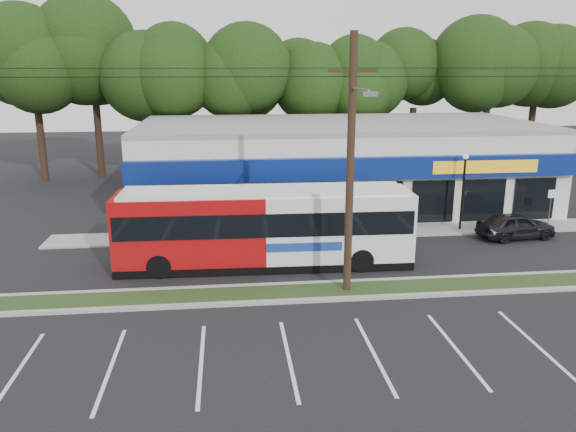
# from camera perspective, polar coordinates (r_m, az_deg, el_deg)

# --- Properties ---
(ground) EXTENTS (120.00, 120.00, 0.00)m
(ground) POSITION_cam_1_polar(r_m,az_deg,el_deg) (21.53, -1.38, -9.06)
(ground) COLOR black
(ground) RESTS_ON ground
(grass_strip) EXTENTS (40.00, 1.60, 0.12)m
(grass_strip) POSITION_cam_1_polar(r_m,az_deg,el_deg) (22.42, -1.61, -7.88)
(grass_strip) COLOR #243E19
(grass_strip) RESTS_ON ground
(curb_south) EXTENTS (40.00, 0.25, 0.14)m
(curb_south) POSITION_cam_1_polar(r_m,az_deg,el_deg) (21.63, -1.42, -8.73)
(curb_south) COLOR #9E9E93
(curb_south) RESTS_ON ground
(curb_north) EXTENTS (40.00, 0.25, 0.14)m
(curb_north) POSITION_cam_1_polar(r_m,az_deg,el_deg) (23.20, -1.78, -7.04)
(curb_north) COLOR #9E9E93
(curb_north) RESTS_ON ground
(sidewalk) EXTENTS (32.00, 2.20, 0.10)m
(sidewalk) POSITION_cam_1_polar(r_m,az_deg,el_deg) (30.62, 6.51, -1.62)
(sidewalk) COLOR #9E9E93
(sidewalk) RESTS_ON ground
(strip_mall) EXTENTS (25.00, 12.55, 5.30)m
(strip_mall) POSITION_cam_1_polar(r_m,az_deg,el_deg) (36.72, 5.03, 5.39)
(strip_mall) COLOR beige
(strip_mall) RESTS_ON ground
(utility_pole) EXTENTS (50.00, 2.77, 10.00)m
(utility_pole) POSITION_cam_1_polar(r_m,az_deg,el_deg) (21.26, 5.97, 5.83)
(utility_pole) COLOR black
(utility_pole) RESTS_ON ground
(lamp_post) EXTENTS (0.30, 0.30, 4.25)m
(lamp_post) POSITION_cam_1_polar(r_m,az_deg,el_deg) (31.66, 17.40, 3.23)
(lamp_post) COLOR black
(lamp_post) RESTS_ON ground
(sign_post) EXTENTS (0.45, 0.10, 2.23)m
(sign_post) POSITION_cam_1_polar(r_m,az_deg,el_deg) (34.00, 25.15, 1.33)
(sign_post) COLOR #59595E
(sign_post) RESTS_ON ground
(tree_line) EXTENTS (46.76, 6.76, 11.83)m
(tree_line) POSITION_cam_1_polar(r_m,az_deg,el_deg) (45.92, 0.79, 14.61)
(tree_line) COLOR black
(tree_line) RESTS_ON ground
(metrobus) EXTENTS (13.18, 3.06, 3.52)m
(metrobus) POSITION_cam_1_polar(r_m,az_deg,el_deg) (25.11, -2.37, -0.96)
(metrobus) COLOR #A40C0E
(metrobus) RESTS_ON ground
(car_dark) EXTENTS (4.22, 2.09, 1.38)m
(car_dark) POSITION_cam_1_polar(r_m,az_deg,el_deg) (31.63, 22.14, -0.91)
(car_dark) COLOR black
(car_dark) RESTS_ON ground
(pedestrian_a) EXTENTS (0.80, 0.69, 1.86)m
(pedestrian_a) POSITION_cam_1_polar(r_m,az_deg,el_deg) (27.45, 5.81, -1.66)
(pedestrian_a) COLOR beige
(pedestrian_a) RESTS_ON ground
(pedestrian_b) EXTENTS (0.88, 0.74, 1.61)m
(pedestrian_b) POSITION_cam_1_polar(r_m,az_deg,el_deg) (29.83, 5.78, -0.55)
(pedestrian_b) COLOR #BDB3AA
(pedestrian_b) RESTS_ON ground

